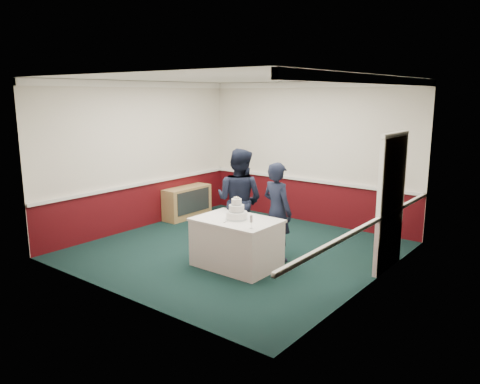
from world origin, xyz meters
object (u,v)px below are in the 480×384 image
Objects in this scene: wedding_cake at (237,212)px; person_man at (239,200)px; cake_knife at (227,221)px; sideboard at (187,202)px; cake_table at (237,242)px; champagne_flute at (251,219)px; person_woman at (277,212)px.

wedding_cake is 0.83m from person_man.
cake_knife is 0.99m from person_man.
wedding_cake reaches higher than sideboard.
cake_table is 0.78m from champagne_flute.
cake_table is 3.63× the size of wedding_cake.
champagne_flute is 0.11× the size of person_man.
wedding_cake is 1.78× the size of champagne_flute.
cake_table is 6.44× the size of champagne_flute.
person_man is (-0.48, 0.68, 0.51)m from cake_table.
sideboard is 0.66× the size of person_man.
cake_knife reaches higher than sideboard.
champagne_flute is at bearing -29.25° from cake_table.
cake_table is at bearing 150.75° from champagne_flute.
person_man reaches higher than champagne_flute.
champagne_flute reaches higher than cake_table.
sideboard is at bearing 135.20° from cake_knife.
cake_table is at bearing 116.31° from person_man.
wedding_cake is 0.22× the size of person_woman.
sideboard is at bearing 148.42° from wedding_cake.
person_woman reaches higher than sideboard.
wedding_cake is at bearing 90.00° from cake_table.
cake_table is (2.78, -1.71, 0.05)m from sideboard.
wedding_cake reaches higher than champagne_flute.
cake_knife is (-0.03, -0.20, 0.39)m from cake_table.
cake_knife is 0.12× the size of person_man.
wedding_cake reaches higher than cake_table.
sideboard is at bearing 148.77° from champagne_flute.
wedding_cake is at bearing 71.43° from cake_knife.
champagne_flute is (0.50, -0.28, 0.03)m from wedding_cake.
champagne_flute is at bearing -18.63° from cake_knife.
wedding_cake is 0.20× the size of person_man.
cake_table is at bearing -90.00° from wedding_cake.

